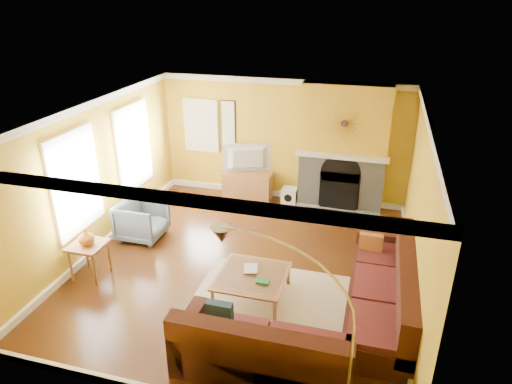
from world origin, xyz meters
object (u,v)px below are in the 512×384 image
(sectional_sofa, at_px, (309,287))
(armchair, at_px, (142,220))
(coffee_table, at_px, (252,286))
(side_table, at_px, (90,260))
(media_console, at_px, (248,185))
(arc_lamp, at_px, (291,334))

(sectional_sofa, xyz_separation_m, armchair, (-3.45, 1.36, -0.07))
(coffee_table, bearing_deg, side_table, -177.03)
(coffee_table, height_order, armchair, armchair)
(sectional_sofa, height_order, media_console, sectional_sofa)
(coffee_table, bearing_deg, armchair, 153.83)
(coffee_table, distance_m, armchair, 2.84)
(side_table, bearing_deg, media_console, 66.28)
(media_console, xyz_separation_m, armchair, (-1.42, -2.34, 0.08))
(coffee_table, bearing_deg, sectional_sofa, -7.24)
(armchair, bearing_deg, sectional_sofa, -111.60)
(sectional_sofa, bearing_deg, side_table, -179.55)
(arc_lamp, bearing_deg, sectional_sofa, 92.52)
(coffee_table, bearing_deg, media_console, 107.34)
(armchair, xyz_separation_m, arc_lamp, (3.53, -3.20, 0.77))
(side_table, bearing_deg, coffee_table, 2.97)
(sectional_sofa, relative_size, arc_lamp, 1.51)
(armchair, bearing_deg, coffee_table, -116.17)
(sectional_sofa, bearing_deg, media_console, 118.65)
(media_console, bearing_deg, armchair, -121.28)
(arc_lamp, bearing_deg, side_table, 154.28)
(armchair, xyz_separation_m, side_table, (-0.22, -1.39, -0.08))
(media_console, bearing_deg, side_table, -113.72)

